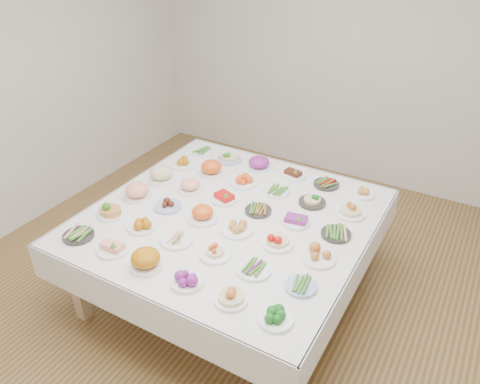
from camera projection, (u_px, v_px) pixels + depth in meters
The scene contains 38 objects.
room_envelope at pixel (247, 83), 2.89m from camera, with size 5.02×5.02×2.81m.
display_table at pixel (230, 223), 3.61m from camera, with size 2.07×2.07×0.75m.
dish_0 at pixel (78, 234), 3.32m from camera, with size 0.22×0.22×0.05m.
dish_1 at pixel (113, 246), 3.18m from camera, with size 0.21×0.21×0.10m.
dish_2 at pixel (146, 259), 3.02m from camera, with size 0.25×0.25×0.14m.
dish_3 at pixel (187, 278), 2.90m from camera, with size 0.21×0.21×0.09m.
dish_4 at pixel (231, 294), 2.76m from camera, with size 0.20×0.20×0.12m.
dish_5 at pixel (276, 316), 2.64m from camera, with size 0.20×0.20×0.09m.
dish_6 at pixel (110, 209), 3.54m from camera, with size 0.20×0.20×0.13m.
dish_7 at pixel (142, 223), 3.41m from camera, with size 0.22×0.22×0.10m.
dish_8 at pixel (177, 239), 3.28m from camera, with size 0.23×0.23×0.05m.
dish_9 at pixel (215, 250), 3.13m from camera, with size 0.21×0.21×0.11m.
dish_10 at pixel (254, 268), 3.01m from camera, with size 0.23×0.23×0.05m.
dish_11 at pixel (301, 285), 2.88m from camera, with size 0.20×0.20×0.05m.
dish_12 at pixel (137, 191), 3.76m from camera, with size 0.21×0.21×0.13m.
dish_13 at pixel (168, 204), 3.65m from camera, with size 0.22×0.22×0.08m.
dish_14 at pixel (202, 212), 3.50m from camera, with size 0.23×0.23×0.14m.
dish_15 at pixel (237, 227), 3.37m from camera, with size 0.23×0.23×0.10m.
dish_16 at pixel (278, 237), 3.23m from camera, with size 0.25×0.25×0.13m.
dish_17 at pixel (319, 254), 3.10m from camera, with size 0.23×0.23×0.11m.
dish_18 at pixel (161, 173), 4.00m from camera, with size 0.25×0.25×0.14m.
dish_19 at pixel (190, 186), 3.87m from camera, with size 0.20×0.20×0.11m.
dish_20 at pixel (224, 197), 3.74m from camera, with size 0.20×0.20×0.09m.
dish_21 at pixel (258, 210), 3.61m from camera, with size 0.20×0.20×0.05m.
dish_22 at pixel (296, 219), 3.46m from camera, with size 0.20×0.20×0.09m.
dish_23 at pixel (336, 233), 3.34m from camera, with size 0.24×0.22×0.06m.
dish_24 at pixel (183, 163), 4.24m from camera, with size 0.23×0.23×0.09m.
dish_25 at pixel (211, 168), 4.10m from camera, with size 0.21×0.21×0.13m.
dish_26 at pixel (243, 180), 3.96m from camera, with size 0.23×0.23×0.10m.
dish_27 at pixel (277, 191), 3.84m from camera, with size 0.20×0.20×0.05m.
dish_28 at pixel (312, 198), 3.69m from camera, with size 0.21×0.21×0.11m.
dish_29 at pixel (351, 208), 3.56m from camera, with size 0.23×0.23×0.12m.
dish_30 at pixel (203, 151), 4.49m from camera, with size 0.20×0.20×0.05m.
dish_31 at pixel (229, 155), 4.33m from camera, with size 0.22×0.22×0.13m.
dish_32 at pixel (259, 163), 4.19m from camera, with size 0.21×0.21×0.13m.
dish_33 at pixel (293, 173), 4.08m from camera, with size 0.22×0.22×0.09m.
dish_34 at pixel (326, 183), 3.95m from camera, with size 0.21×0.21×0.05m.
dish_35 at pixel (363, 192), 3.81m from camera, with size 0.20×0.20×0.08m.
Camera 1 is at (1.38, -2.47, 2.75)m, focal length 35.00 mm.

